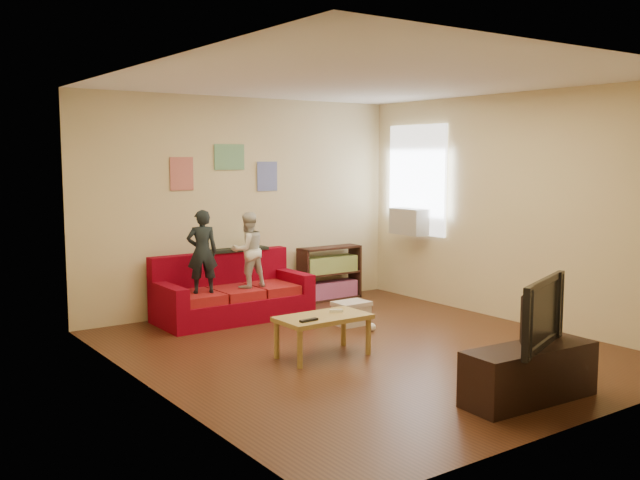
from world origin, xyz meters
TOP-DOWN VIEW (x-y plane):
  - room_shell at (0.00, 0.00)m, footprint 4.52×5.02m
  - sofa at (-0.43, 2.06)m, footprint 1.85×0.85m
  - child_a at (-0.88, 1.90)m, footprint 0.41×0.33m
  - child_b at (-0.28, 1.90)m, footprint 0.46×0.36m
  - coffee_table at (-0.49, 0.06)m, footprint 0.91×0.50m
  - remote at (-0.74, -0.06)m, footprint 0.20×0.06m
  - game_controller at (-0.29, 0.11)m, footprint 0.14×0.09m
  - bookshelf at (1.22, 2.30)m, footprint 0.91×0.27m
  - window at (2.22, 1.65)m, footprint 0.04×1.08m
  - ac_unit at (2.10, 1.65)m, footprint 0.28×0.55m
  - artwork_left at (-0.85, 2.48)m, footprint 0.30×0.01m
  - artwork_center at (-0.20, 2.48)m, footprint 0.42×0.01m
  - artwork_right at (0.35, 2.48)m, footprint 0.30×0.01m
  - file_box at (0.55, 0.94)m, footprint 0.40×0.30m
  - tv_stand at (0.12, -1.94)m, footprint 1.21×0.46m
  - television at (0.12, -1.94)m, footprint 0.95×0.48m
  - tissue at (0.55, 0.57)m, footprint 0.12×0.12m

SIDE VIEW (x-z plane):
  - tissue at x=0.55m, z-range 0.00..0.09m
  - file_box at x=0.55m, z-range 0.00..0.28m
  - tv_stand at x=0.12m, z-range 0.00..0.45m
  - sofa at x=-0.43m, z-range -0.13..0.68m
  - bookshelf at x=1.22m, z-range -0.04..0.69m
  - coffee_table at x=-0.49m, z-range 0.15..0.55m
  - remote at x=-0.74m, z-range 0.41..0.43m
  - game_controller at x=-0.29m, z-range 0.41..0.44m
  - television at x=0.12m, z-range 0.45..1.01m
  - child_b at x=-0.28m, z-range 0.39..1.30m
  - child_a at x=-0.88m, z-range 0.39..1.35m
  - ac_unit at x=2.10m, z-range 0.91..1.26m
  - room_shell at x=0.00m, z-range -0.01..2.71m
  - window at x=2.22m, z-range 0.90..2.38m
  - artwork_right at x=0.35m, z-range 1.51..1.89m
  - artwork_left at x=-0.85m, z-range 1.55..1.95m
  - artwork_center at x=-0.20m, z-range 1.79..2.11m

